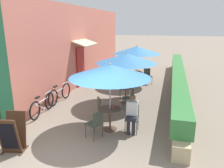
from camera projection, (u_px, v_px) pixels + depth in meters
name	position (u px, v px, depth m)	size (l,w,h in m)	color
ground_plane	(70.00, 156.00, 5.66)	(120.00, 120.00, 0.00)	gray
cafe_facade_wall	(81.00, 46.00, 12.16)	(0.98, 14.08, 4.20)	#C66B5B
planter_hedge	(178.00, 79.00, 11.26)	(0.60, 13.08, 1.01)	tan
patio_table_near	(110.00, 115.00, 6.95)	(0.72, 0.72, 0.73)	brown
patio_umbrella_near	(110.00, 71.00, 6.56)	(2.50, 2.50, 2.19)	#B7B7BC
cafe_chair_near_left	(132.00, 116.00, 6.86)	(0.42, 0.42, 0.87)	#384238
seated_patron_near_left	(132.00, 112.00, 6.71)	(0.35, 0.41, 1.25)	#23232D
cafe_chair_near_right	(102.00, 107.00, 7.57)	(0.55, 0.55, 0.87)	#384238
cafe_chair_near_back	(96.00, 122.00, 6.40)	(0.54, 0.54, 0.87)	#384238
coffee_cup_near	(114.00, 107.00, 6.89)	(0.07, 0.07, 0.09)	#B73D3D
patio_table_mid	(126.00, 92.00, 9.33)	(0.72, 0.72, 0.73)	brown
patio_umbrella_mid	(126.00, 58.00, 8.94)	(2.50, 2.50, 2.19)	#B7B7BC
cafe_chair_mid_left	(130.00, 97.00, 8.66)	(0.51, 0.51, 0.87)	#384238
cafe_chair_mid_right	(122.00, 87.00, 10.00)	(0.51, 0.51, 0.87)	#384238
coffee_cup_mid	(125.00, 85.00, 9.37)	(0.07, 0.07, 0.09)	teal
patio_table_far	(136.00, 76.00, 12.12)	(0.72, 0.72, 0.73)	brown
patio_umbrella_far	(137.00, 50.00, 11.73)	(2.50, 2.50, 2.19)	#B7B7BC
cafe_chair_far_left	(148.00, 75.00, 12.31)	(0.53, 0.53, 0.87)	#384238
cafe_chair_far_right	(124.00, 77.00, 11.92)	(0.53, 0.53, 0.87)	#384238
coffee_cup_far	(139.00, 71.00, 12.08)	(0.07, 0.07, 0.09)	#B73D3D
bicycle_leaning	(43.00, 105.00, 8.20)	(0.16, 1.76, 0.79)	black
bicycle_second	(60.00, 94.00, 9.46)	(0.15, 1.79, 0.81)	black
menu_board	(12.00, 133.00, 5.77)	(0.66, 0.73, 1.04)	#422819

